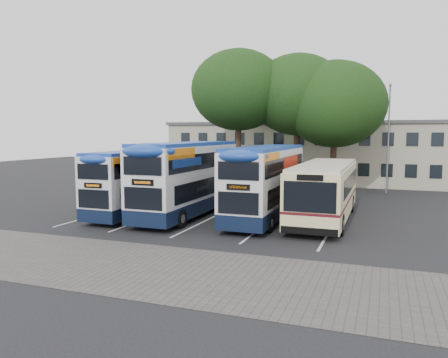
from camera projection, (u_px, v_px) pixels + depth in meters
ground at (248, 242)px, 20.10m from camera, size 120.00×120.00×0.00m
paving_strip at (157, 269)px, 16.13m from camera, size 40.00×6.00×0.01m
bay_lines at (213, 217)px, 26.06m from camera, size 14.12×11.00×0.01m
depot_building at (325, 152)px, 44.96m from camera, size 32.40×8.40×6.20m
lamp_post at (389, 133)px, 36.15m from camera, size 0.25×1.05×9.06m
tree_left at (238, 90)px, 36.82m from camera, size 8.03×8.03×12.08m
tree_mid at (298, 95)px, 36.54m from camera, size 8.00×8.00×11.64m
tree_right at (335, 104)px, 35.41m from camera, size 8.26×8.26×10.89m
bus_dd_left at (141, 179)px, 27.26m from camera, size 2.30×9.49×3.95m
bus_dd_mid at (189, 175)px, 26.60m from camera, size 2.60×10.71×4.46m
bus_dd_right at (266, 179)px, 25.44m from camera, size 2.48×10.21×4.25m
bus_single at (325, 188)px, 25.23m from camera, size 2.81×11.04×3.29m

